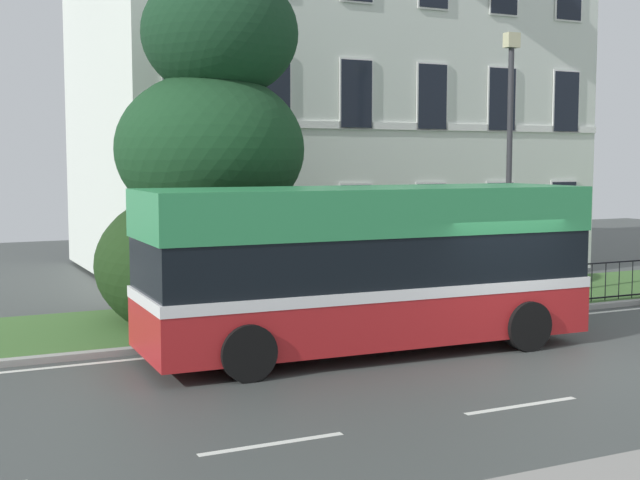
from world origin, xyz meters
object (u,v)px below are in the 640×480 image
(evergreen_tree, at_px, (212,184))
(street_lamp_post, at_px, (509,148))
(single_decker_bus, at_px, (368,266))
(georgian_townhouse, at_px, (319,74))

(evergreen_tree, height_order, street_lamp_post, evergreen_tree)
(single_decker_bus, relative_size, street_lamp_post, 1.31)
(single_decker_bus, height_order, street_lamp_post, street_lamp_post)
(evergreen_tree, distance_m, single_decker_bus, 4.71)
(georgian_townhouse, distance_m, evergreen_tree, 10.67)
(georgian_townhouse, bearing_deg, evergreen_tree, -129.15)
(evergreen_tree, xyz_separation_m, single_decker_bus, (1.68, -4.15, -1.46))
(single_decker_bus, distance_m, street_lamp_post, 6.89)
(single_decker_bus, bearing_deg, evergreen_tree, 113.63)
(evergreen_tree, height_order, single_decker_bus, evergreen_tree)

